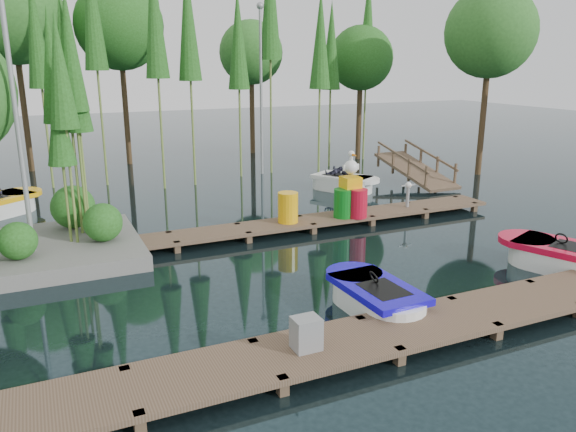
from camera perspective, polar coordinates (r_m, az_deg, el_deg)
name	(u,v)px	position (r m, az deg, el deg)	size (l,w,h in m)	color
ground_plane	(278,266)	(14.00, -1.02, -5.07)	(90.00, 90.00, 0.00)	#192B30
near_dock	(379,335)	(10.29, 9.23, -11.86)	(18.00, 1.50, 0.50)	brown
far_dock	(275,226)	(16.48, -1.30, -1.02)	(15.00, 1.20, 0.50)	brown
tree_screen	(113,27)	(22.87, -17.34, 17.88)	(34.42, 18.53, 10.31)	#422F1C
lamp_island	(13,91)	(14.55, -26.17, 11.36)	(0.30, 0.30, 7.25)	gray
lamp_rear	(261,76)	(24.80, -2.77, 14.01)	(0.30, 0.30, 7.25)	gray
ramp	(415,169)	(23.75, 12.82, 4.65)	(1.50, 3.94, 1.49)	brown
boat_blue	(376,298)	(11.66, 8.89, -8.28)	(1.29, 2.71, 0.90)	white
boat_red	(563,258)	(15.19, 26.17, -3.88)	(2.38, 3.30, 1.01)	white
boat_white_far	(343,183)	(22.07, 5.64, 3.37)	(2.48, 3.06, 1.33)	white
utility_cabinet	(306,333)	(9.48, 1.86, -11.83)	(0.46, 0.38, 0.56)	gray
yellow_barrel	(288,207)	(16.50, 0.00, 0.88)	(0.60, 0.60, 0.90)	#F7AF0D
drum_cluster	(352,197)	(17.27, 6.49, 1.94)	(1.17, 1.07, 2.01)	#0B6A17
seagull_post	(408,190)	(18.61, 12.10, 2.58)	(0.52, 0.28, 0.83)	gray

